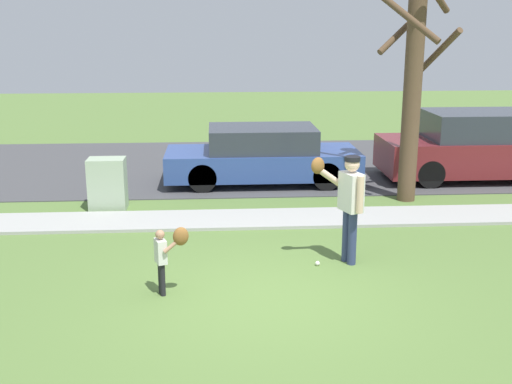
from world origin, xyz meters
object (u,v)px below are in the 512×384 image
object	(u,v)px
street_tree_near	(413,81)
parked_wagon_blue	(262,156)
baseball	(318,263)
person_adult	(348,197)
person_child	(167,251)
parked_suv_maroon	(479,147)
utility_cabinet	(108,184)

from	to	relation	value
street_tree_near	parked_wagon_blue	size ratio (longest dim) A/B	1.06
baseball	parked_wagon_blue	world-z (taller)	parked_wagon_blue
person_adult	baseball	size ratio (longest dim) A/B	23.12
person_child	parked_suv_maroon	distance (m)	9.54
baseball	street_tree_near	bearing A→B (deg)	55.83
person_child	parked_suv_maroon	xyz separation A→B (m)	(7.04, 6.43, 0.14)
baseball	person_child	bearing A→B (deg)	-157.02
parked_wagon_blue	street_tree_near	bearing A→B (deg)	-29.68
utility_cabinet	baseball	bearing A→B (deg)	-42.28
street_tree_near	parked_suv_maroon	distance (m)	3.39
parked_wagon_blue	parked_suv_maroon	world-z (taller)	parked_suv_maroon
utility_cabinet	street_tree_near	distance (m)	6.58
parked_suv_maroon	person_child	bearing A→B (deg)	-137.60
person_child	street_tree_near	bearing A→B (deg)	24.05
baseball	utility_cabinet	xyz separation A→B (m)	(-3.76, 3.42, 0.49)
utility_cabinet	parked_wagon_blue	xyz separation A→B (m)	(3.29, 1.96, 0.14)
person_child	parked_suv_maroon	size ratio (longest dim) A/B	0.21
utility_cabinet	street_tree_near	world-z (taller)	street_tree_near
utility_cabinet	person_child	bearing A→B (deg)	-70.95
baseball	parked_suv_maroon	size ratio (longest dim) A/B	0.02
person_child	parked_wagon_blue	size ratio (longest dim) A/B	0.22
parked_wagon_blue	parked_suv_maroon	size ratio (longest dim) A/B	0.96
person_child	parked_wagon_blue	distance (m)	6.58
baseball	utility_cabinet	distance (m)	5.10
utility_cabinet	parked_suv_maroon	world-z (taller)	parked_suv_maroon
person_child	utility_cabinet	xyz separation A→B (m)	(-1.51, 4.37, -0.13)
baseball	utility_cabinet	size ratio (longest dim) A/B	0.07
person_adult	parked_suv_maroon	distance (m)	6.89
parked_wagon_blue	parked_suv_maroon	xyz separation A→B (m)	(5.26, 0.09, 0.13)
person_child	parked_wagon_blue	xyz separation A→B (m)	(1.78, 6.33, 0.01)
person_adult	utility_cabinet	xyz separation A→B (m)	(-4.23, 3.31, -0.54)
parked_wagon_blue	parked_suv_maroon	bearing A→B (deg)	1.03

